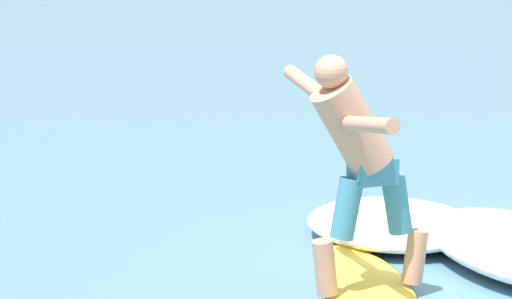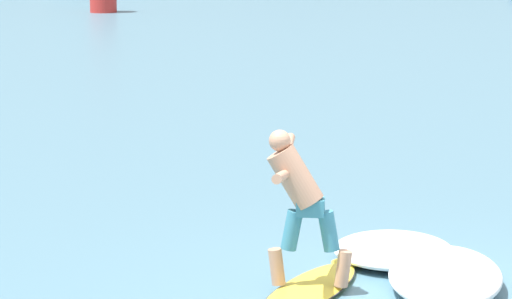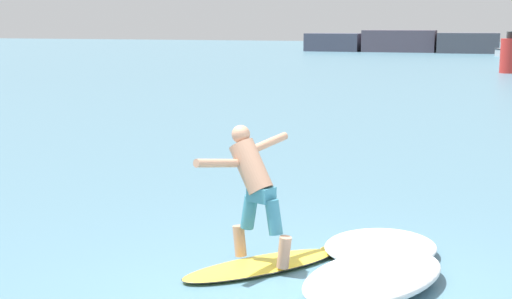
{
  "view_description": "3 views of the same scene",
  "coord_description": "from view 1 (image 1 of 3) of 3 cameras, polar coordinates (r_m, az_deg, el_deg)",
  "views": [
    {
      "loc": [
        -5.94,
        -4.25,
        2.47
      ],
      "look_at": [
        -0.75,
        1.66,
        0.82
      ],
      "focal_mm": 85.0,
      "sensor_mm": 36.0,
      "label": 1
    },
    {
      "loc": [
        -3.78,
        -9.78,
        3.5
      ],
      "look_at": [
        -0.87,
        1.93,
        1.16
      ],
      "focal_mm": 85.0,
      "sensor_mm": 36.0,
      "label": 2
    },
    {
      "loc": [
        1.82,
        -6.32,
        2.64
      ],
      "look_at": [
        -1.09,
        1.72,
        1.12
      ],
      "focal_mm": 50.0,
      "sensor_mm": 36.0,
      "label": 3
    }
  ],
  "objects": [
    {
      "name": "surfboard",
      "position": [
        7.66,
        5.36,
        -6.73
      ],
      "size": [
        1.65,
        1.89,
        0.21
      ],
      "color": "yellow",
      "rests_on": "ground"
    },
    {
      "name": "surfer",
      "position": [
        7.34,
        4.75,
        -0.2
      ],
      "size": [
        0.93,
        1.41,
        1.48
      ],
      "color": "tan",
      "rests_on": "surfboard"
    },
    {
      "name": "wave_foam_at_nose",
      "position": [
        8.97,
        6.46,
        -3.49
      ],
      "size": [
        1.65,
        1.73,
        0.22
      ],
      "color": "white",
      "rests_on": "ground"
    }
  ]
}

